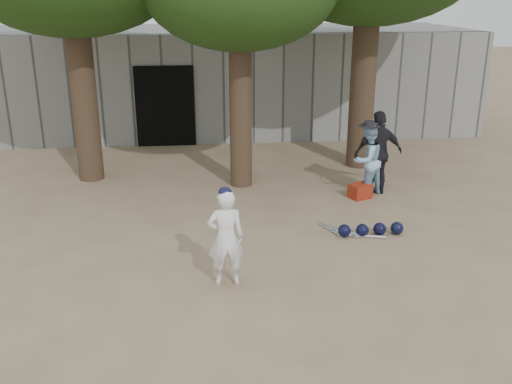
{
  "coord_description": "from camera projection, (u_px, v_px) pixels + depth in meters",
  "views": [
    {
      "loc": [
        -0.31,
        -7.85,
        4.11
      ],
      "look_at": [
        0.6,
        1.0,
        0.95
      ],
      "focal_mm": 40.0,
      "sensor_mm": 36.0,
      "label": 1
    }
  ],
  "objects": [
    {
      "name": "spectator_dark",
      "position": [
        378.0,
        153.0,
        11.93
      ],
      "size": [
        1.08,
        0.53,
        1.77
      ],
      "primitive_type": "imported",
      "rotation": [
        0.0,
        0.0,
        3.24
      ],
      "color": "black",
      "rests_on": "ground"
    },
    {
      "name": "red_bag",
      "position": [
        360.0,
        191.0,
        11.87
      ],
      "size": [
        0.51,
        0.46,
        0.3
      ],
      "primitive_type": "cube",
      "rotation": [
        0.0,
        0.0,
        0.4
      ],
      "color": "#A12A15",
      "rests_on": "ground"
    },
    {
      "name": "boy_player",
      "position": [
        226.0,
        238.0,
        8.22
      ],
      "size": [
        0.55,
        0.38,
        1.47
      ],
      "primitive_type": "imported",
      "rotation": [
        0.0,
        0.0,
        3.19
      ],
      "color": "white",
      "rests_on": "ground"
    },
    {
      "name": "back_building",
      "position": [
        207.0,
        78.0,
        17.94
      ],
      "size": [
        16.0,
        5.24,
        3.0
      ],
      "color": "gray",
      "rests_on": "ground"
    },
    {
      "name": "helmet_row",
      "position": [
        371.0,
        230.0,
        10.06
      ],
      "size": [
        1.19,
        0.26,
        0.23
      ],
      "color": "black",
      "rests_on": "ground"
    },
    {
      "name": "ground",
      "position": [
        224.0,
        273.0,
        8.76
      ],
      "size": [
        70.0,
        70.0,
        0.0
      ],
      "primitive_type": "plane",
      "color": "#937C5E",
      "rests_on": "ground"
    },
    {
      "name": "bat_pile",
      "position": [
        347.0,
        233.0,
        10.15
      ],
      "size": [
        1.07,
        0.82,
        0.06
      ],
      "color": "silver",
      "rests_on": "ground"
    },
    {
      "name": "spectator_blue",
      "position": [
        367.0,
        160.0,
        11.87
      ],
      "size": [
        0.93,
        0.89,
        1.52
      ],
      "primitive_type": "imported",
      "rotation": [
        0.0,
        0.0,
        3.72
      ],
      "color": "#97C6EA",
      "rests_on": "ground"
    }
  ]
}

